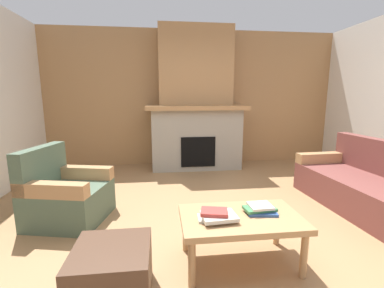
% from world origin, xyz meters
% --- Properties ---
extents(ground, '(9.00, 9.00, 0.00)m').
position_xyz_m(ground, '(0.00, 0.00, 0.00)').
color(ground, '#9E754C').
extents(wall_back_wood_panel, '(6.00, 0.12, 2.70)m').
position_xyz_m(wall_back_wood_panel, '(0.00, 3.00, 1.35)').
color(wall_back_wood_panel, '#A87A4C').
rests_on(wall_back_wood_panel, ground).
extents(fireplace, '(1.90, 0.82, 2.70)m').
position_xyz_m(fireplace, '(0.00, 2.62, 1.16)').
color(fireplace, gray).
rests_on(fireplace, ground).
extents(couch, '(0.93, 1.84, 0.85)m').
position_xyz_m(couch, '(1.88, 0.34, 0.29)').
color(couch, brown).
rests_on(couch, ground).
extents(armchair, '(0.91, 0.91, 0.85)m').
position_xyz_m(armchair, '(-1.78, 0.49, 0.29)').
color(armchair, '#4C604C').
rests_on(armchair, ground).
extents(coffee_table, '(1.00, 0.60, 0.43)m').
position_xyz_m(coffee_table, '(-0.04, -0.53, 0.38)').
color(coffee_table, tan).
rests_on(coffee_table, ground).
extents(ottoman, '(0.52, 0.52, 0.40)m').
position_xyz_m(ottoman, '(-1.04, -0.83, 0.20)').
color(ottoman, '#4C3323').
rests_on(ottoman, ground).
extents(book_stack_near_edge, '(0.31, 0.23, 0.08)m').
position_xyz_m(book_stack_near_edge, '(-0.25, -0.57, 0.47)').
color(book_stack_near_edge, beige).
rests_on(book_stack_near_edge, coffee_table).
extents(book_stack_center, '(0.29, 0.23, 0.07)m').
position_xyz_m(book_stack_center, '(0.15, -0.48, 0.46)').
color(book_stack_center, '#335699').
rests_on(book_stack_center, coffee_table).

